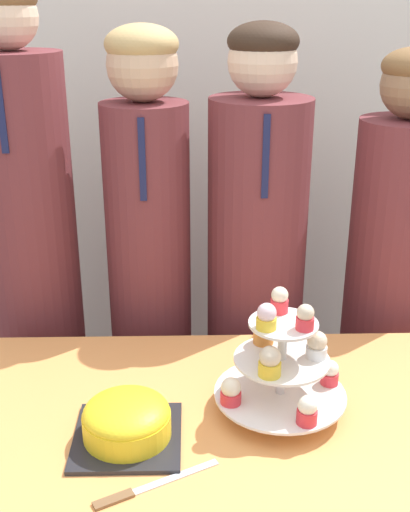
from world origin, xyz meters
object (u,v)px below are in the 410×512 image
object	(u,v)px
cake_knife	(137,492)
student_2	(255,301)
student_0	(35,289)
student_1	(150,294)
round_cake	(127,420)
student_3	(388,308)
cupcake_stand	(281,361)

from	to	relation	value
cake_knife	student_2	world-z (taller)	student_2
cake_knife	student_0	xyz separation A→B (m)	(-0.37, 0.82, 0.04)
cake_knife	student_1	bearing A→B (deg)	63.81
round_cake	student_0	bearing A→B (deg)	116.75
student_1	round_cake	bearing A→B (deg)	-90.94
student_1	student_3	world-z (taller)	student_1
student_1	student_3	distance (m)	0.74
student_0	cupcake_stand	bearing A→B (deg)	-40.67
cupcake_stand	round_cake	bearing A→B (deg)	-163.82
cupcake_stand	student_3	bearing A→B (deg)	53.85
student_3	cake_knife	bearing A→B (deg)	-130.95
student_1	student_2	xyz separation A→B (m)	(0.32, 0.00, -0.02)
cake_knife	cupcake_stand	distance (m)	0.41
cupcake_stand	student_3	distance (m)	0.72
round_cake	student_3	size ratio (longest dim) A/B	0.15
student_0	student_1	size ratio (longest dim) A/B	1.07
cake_knife	cupcake_stand	world-z (taller)	cupcake_stand
round_cake	student_1	xyz separation A→B (m)	(0.01, 0.67, -0.03)
student_2	cake_knife	bearing A→B (deg)	-110.01
student_0	student_1	bearing A→B (deg)	-0.00
student_0	student_3	distance (m)	1.08
student_2	student_3	xyz separation A→B (m)	(0.41, -0.00, -0.03)
student_1	student_3	size ratio (longest dim) A/B	1.04
cake_knife	student_3	bearing A→B (deg)	21.46
cupcake_stand	student_0	bearing A→B (deg)	139.33
cupcake_stand	student_3	xyz separation A→B (m)	(0.42, 0.57, -0.16)
student_0	student_1	world-z (taller)	student_0
student_1	cupcake_stand	bearing A→B (deg)	-60.89
round_cake	cake_knife	size ratio (longest dim) A/B	0.95
cupcake_stand	student_2	size ratio (longest dim) A/B	0.19
cupcake_stand	student_0	world-z (taller)	student_0
cake_knife	student_1	distance (m)	0.82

